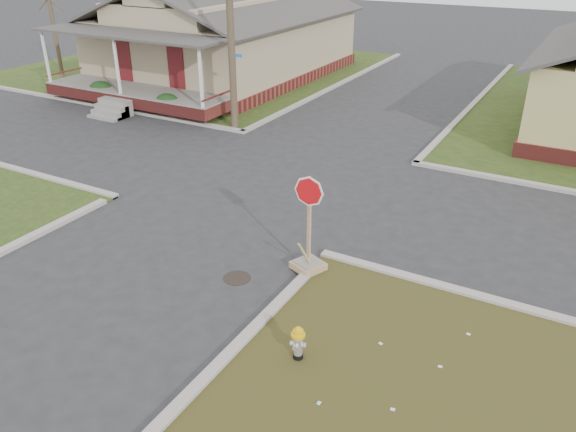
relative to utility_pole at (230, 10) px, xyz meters
The scene contains 11 objects.
ground 10.89m from the utility_pole, 64.74° to the right, with size 120.00×120.00×0.00m, color #2A2A2D.
verge_far_left 13.48m from the utility_pole, 134.04° to the left, with size 19.00×19.00×0.05m, color #274117.
curbs 7.39m from the utility_pole, 42.88° to the right, with size 80.00×40.00×0.12m, color #ABA49A, non-canonical shape.
manhole 12.29m from the utility_pole, 55.75° to the right, with size 0.64×0.64×0.01m, color black.
corner_house 9.99m from the utility_pole, 126.69° to the left, with size 10.10×15.50×5.30m.
utility_pole is the anchor object (origin of this frame).
tree_far_left 14.31m from the utility_pole, 167.34° to the left, with size 0.22×0.22×4.90m, color #443527.
fire_hydrant 14.95m from the utility_pole, 51.24° to the right, with size 0.27×0.27×0.72m.
stop_sign 12.03m from the utility_pole, 47.12° to the right, with size 0.68×0.66×2.39m.
hedge_left 8.67m from the utility_pole, behind, with size 1.38×1.13×1.06m, color #193B15.
hedge_right 5.40m from the utility_pole, behind, with size 1.34×1.10×1.03m, color #193B15.
Camera 1 is at (8.64, -9.58, 7.17)m, focal length 35.00 mm.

